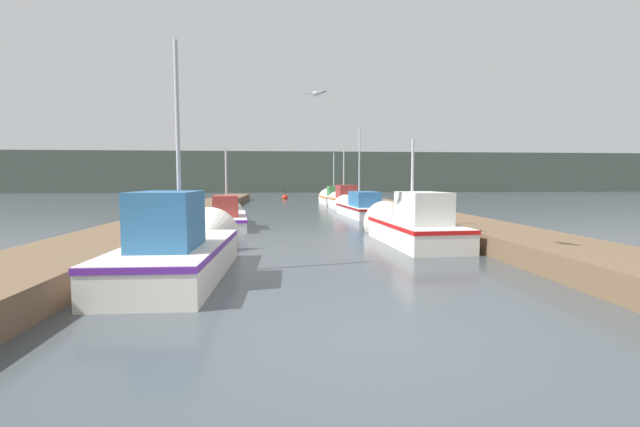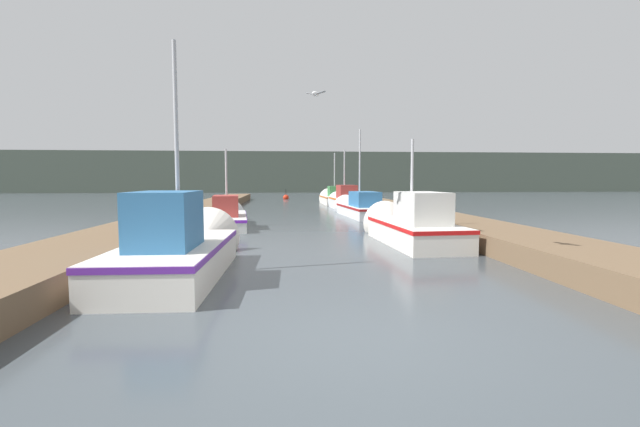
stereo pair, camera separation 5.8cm
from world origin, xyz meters
TOP-DOWN VIEW (x-y plane):
  - ground_plane at (0.00, 0.00)m, footprint 200.00×200.00m
  - dock_left at (-5.13, 16.00)m, footprint 2.21×40.00m
  - dock_right at (5.13, 16.00)m, footprint 2.21×40.00m
  - distant_shore_ridge at (0.00, 62.86)m, footprint 120.00×16.00m
  - fishing_boat_0 at (-2.85, 4.16)m, footprint 1.80×5.41m
  - fishing_boat_1 at (2.86, 7.70)m, footprint 1.91×5.15m
  - fishing_boat_2 at (-3.12, 12.70)m, footprint 2.00×5.57m
  - fishing_boat_3 at (2.93, 16.81)m, footprint 1.90×6.11m
  - fishing_boat_4 at (2.94, 22.20)m, footprint 1.69×4.53m
  - fishing_boat_5 at (2.89, 27.40)m, footprint 2.00×4.67m
  - mooring_piling_0 at (3.99, 28.45)m, footprint 0.26×0.26m
  - mooring_piling_1 at (-4.19, 5.45)m, footprint 0.26×0.26m
  - channel_buoy at (-0.70, 35.30)m, footprint 0.54×0.54m
  - seagull_1 at (-0.01, 6.40)m, footprint 0.53×0.39m

SIDE VIEW (x-z plane):
  - ground_plane at x=0.00m, z-range 0.00..0.00m
  - channel_buoy at x=-0.70m, z-range -0.37..0.68m
  - dock_left at x=-5.13m, z-range 0.00..0.50m
  - dock_right at x=5.13m, z-range 0.00..0.50m
  - fishing_boat_2 at x=-3.12m, z-range -1.38..2.10m
  - fishing_boat_5 at x=2.89m, z-range -1.76..2.59m
  - fishing_boat_3 at x=2.93m, z-range -1.96..2.80m
  - fishing_boat_0 at x=-2.85m, z-range -1.99..2.94m
  - fishing_boat_1 at x=2.86m, z-range -1.25..2.21m
  - fishing_boat_4 at x=2.94m, z-range -1.49..2.53m
  - mooring_piling_0 at x=3.99m, z-range 0.01..1.05m
  - mooring_piling_1 at x=-4.19m, z-range 0.01..1.27m
  - distant_shore_ridge at x=0.00m, z-range 0.00..5.71m
  - seagull_1 at x=-0.01m, z-range 3.95..4.08m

